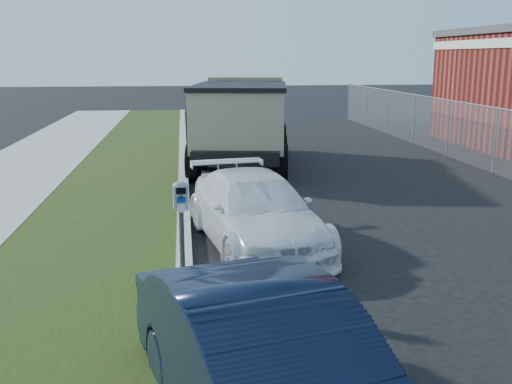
{
  "coord_description": "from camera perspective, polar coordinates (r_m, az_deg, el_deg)",
  "views": [
    {
      "loc": [
        -2.55,
        -8.52,
        3.17
      ],
      "look_at": [
        -1.4,
        1.0,
        1.0
      ],
      "focal_mm": 42.0,
      "sensor_mm": 36.0,
      "label": 1
    }
  ],
  "objects": [
    {
      "name": "parking_meter",
      "position": [
        7.9,
        -7.14,
        -1.85
      ],
      "size": [
        0.21,
        0.15,
        1.46
      ],
      "rotation": [
        0.0,
        0.0,
        0.09
      ],
      "color": "#3F4247",
      "rests_on": "ground"
    },
    {
      "name": "chainlink_fence",
      "position": [
        17.82,
        21.93,
        5.69
      ],
      "size": [
        0.06,
        30.06,
        30.0
      ],
      "color": "slate",
      "rests_on": "ground"
    },
    {
      "name": "navy_sedan",
      "position": [
        5.07,
        1.41,
        -16.88
      ],
      "size": [
        2.44,
        4.24,
        1.32
      ],
      "primitive_type": "imported",
      "rotation": [
        0.0,
        0.0,
        0.28
      ],
      "color": "black",
      "rests_on": "ground"
    },
    {
      "name": "streetside",
      "position": [
        11.37,
        -22.04,
        -4.04
      ],
      "size": [
        6.12,
        50.0,
        0.15
      ],
      "color": "#98988F",
      "rests_on": "ground"
    },
    {
      "name": "white_wagon",
      "position": [
        10.22,
        -0.02,
        -1.76
      ],
      "size": [
        2.41,
        4.44,
        1.22
      ],
      "primitive_type": "imported",
      "rotation": [
        0.0,
        0.0,
        0.18
      ],
      "color": "white",
      "rests_on": "ground"
    },
    {
      "name": "dump_truck",
      "position": [
        18.0,
        -1.24,
        7.2
      ],
      "size": [
        3.45,
        6.79,
        2.54
      ],
      "rotation": [
        0.0,
        0.0,
        -0.16
      ],
      "color": "black",
      "rests_on": "ground"
    },
    {
      "name": "ground",
      "position": [
        9.44,
        9.27,
        -7.04
      ],
      "size": [
        120.0,
        120.0,
        0.0
      ],
      "primitive_type": "plane",
      "color": "black",
      "rests_on": "ground"
    }
  ]
}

